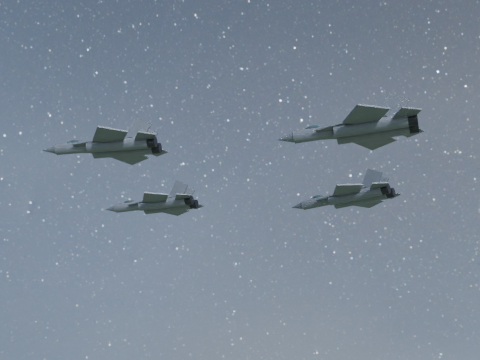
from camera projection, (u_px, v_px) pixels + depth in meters
The scene contains 4 objects.
jet_lead at pixel (158, 205), 100.26m from camera, with size 18.96×12.86×4.77m.
jet_left at pixel (349, 197), 98.90m from camera, with size 20.02×14.31×5.12m.
jet_right at pixel (111, 147), 65.92m from camera, with size 15.01×9.84×3.86m.
jet_slot at pixel (359, 129), 66.96m from camera, with size 17.92×12.18×4.50m.
Camera 1 is at (43.83, -63.87, 113.05)m, focal length 42.00 mm.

